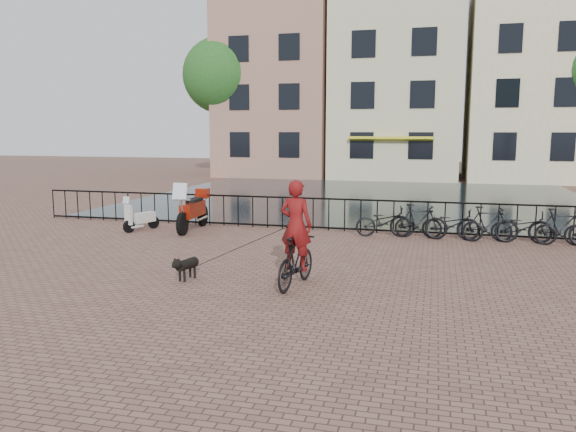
% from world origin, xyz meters
% --- Properties ---
extents(ground, '(100.00, 100.00, 0.00)m').
position_xyz_m(ground, '(0.00, 0.00, 0.00)').
color(ground, brown).
rests_on(ground, ground).
extents(canal_water, '(20.00, 20.00, 0.00)m').
position_xyz_m(canal_water, '(0.00, 17.30, 0.00)').
color(canal_water, black).
rests_on(canal_water, ground).
extents(railing, '(20.00, 0.05, 1.02)m').
position_xyz_m(railing, '(0.00, 8.00, 0.50)').
color(railing, black).
rests_on(railing, ground).
extents(canal_house_left, '(7.50, 9.00, 12.80)m').
position_xyz_m(canal_house_left, '(-7.50, 30.00, 6.40)').
color(canal_house_left, '#967057').
rests_on(canal_house_left, ground).
extents(canal_house_mid, '(8.00, 9.50, 11.80)m').
position_xyz_m(canal_house_mid, '(0.50, 30.00, 5.90)').
color(canal_house_mid, '#C2BE93').
rests_on(canal_house_mid, ground).
extents(canal_house_right, '(7.00, 9.00, 13.30)m').
position_xyz_m(canal_house_right, '(8.50, 30.00, 6.65)').
color(canal_house_right, beige).
rests_on(canal_house_right, ground).
extents(tree_far_left, '(5.04, 5.04, 9.27)m').
position_xyz_m(tree_far_left, '(-11.00, 27.00, 6.73)').
color(tree_far_left, black).
rests_on(tree_far_left, ground).
extents(cyclist, '(0.86, 1.90, 2.52)m').
position_xyz_m(cyclist, '(0.55, 1.53, 0.96)').
color(cyclist, black).
rests_on(cyclist, ground).
extents(dog, '(0.41, 0.82, 0.53)m').
position_xyz_m(dog, '(-1.79, 1.48, 0.27)').
color(dog, black).
rests_on(dog, ground).
extents(motorcycle, '(0.66, 2.29, 1.62)m').
position_xyz_m(motorcycle, '(-4.12, 6.93, 0.81)').
color(motorcycle, maroon).
rests_on(motorcycle, ground).
extents(scooter, '(0.78, 1.28, 1.15)m').
position_xyz_m(scooter, '(-5.69, 6.53, 0.57)').
color(scooter, silver).
rests_on(scooter, ground).
extents(parked_bike_0, '(1.79, 0.87, 0.90)m').
position_xyz_m(parked_bike_0, '(1.80, 7.40, 0.45)').
color(parked_bike_0, black).
rests_on(parked_bike_0, ground).
extents(parked_bike_1, '(1.71, 0.66, 1.00)m').
position_xyz_m(parked_bike_1, '(2.75, 7.40, 0.50)').
color(parked_bike_1, black).
rests_on(parked_bike_1, ground).
extents(parked_bike_2, '(1.79, 0.87, 0.90)m').
position_xyz_m(parked_bike_2, '(3.70, 7.40, 0.45)').
color(parked_bike_2, black).
rests_on(parked_bike_2, ground).
extents(parked_bike_3, '(1.67, 0.48, 1.00)m').
position_xyz_m(parked_bike_3, '(4.65, 7.40, 0.50)').
color(parked_bike_3, black).
rests_on(parked_bike_3, ground).
extents(parked_bike_4, '(1.78, 0.84, 0.90)m').
position_xyz_m(parked_bike_4, '(5.60, 7.40, 0.45)').
color(parked_bike_4, black).
rests_on(parked_bike_4, ground).
extents(parked_bike_5, '(1.71, 0.70, 1.00)m').
position_xyz_m(parked_bike_5, '(6.55, 7.40, 0.50)').
color(parked_bike_5, black).
rests_on(parked_bike_5, ground).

